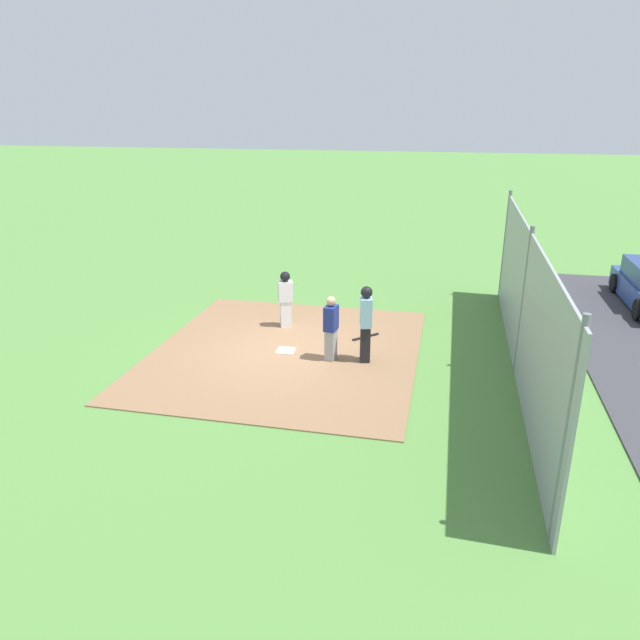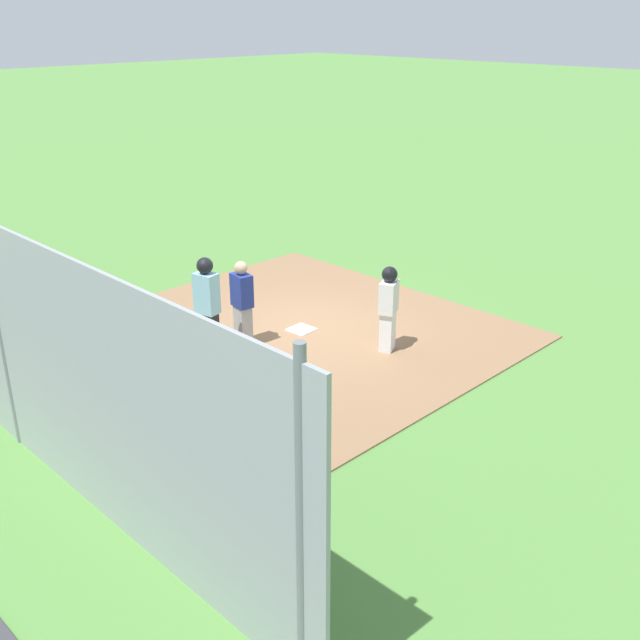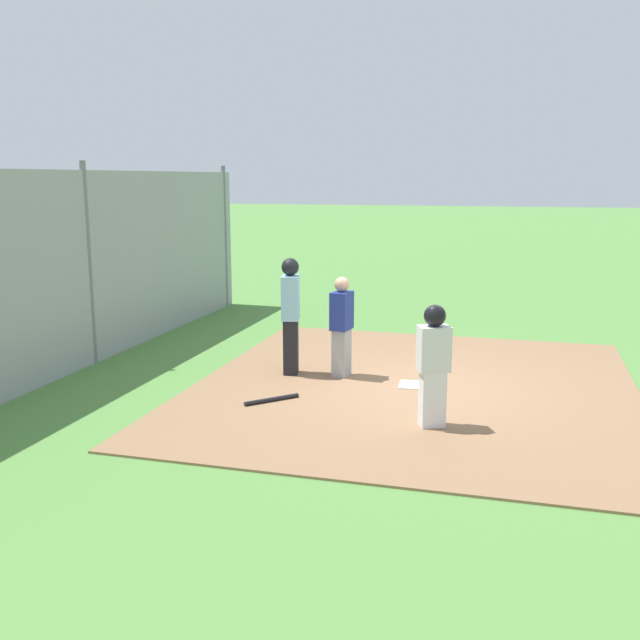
{
  "view_description": "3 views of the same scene",
  "coord_description": "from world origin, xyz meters",
  "px_view_note": "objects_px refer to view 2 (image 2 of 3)",
  "views": [
    {
      "loc": [
        -12.97,
        -3.72,
        5.7
      ],
      "look_at": [
        0.17,
        -0.83,
        0.84
      ],
      "focal_mm": 33.3,
      "sensor_mm": 36.0,
      "label": 1
    },
    {
      "loc": [
        9.24,
        -8.76,
        5.56
      ],
      "look_at": [
        0.92,
        -0.42,
        0.63
      ],
      "focal_mm": 41.63,
      "sensor_mm": 36.0,
      "label": 2
    },
    {
      "loc": [
        10.33,
        1.41,
        3.09
      ],
      "look_at": [
        0.05,
        -1.44,
        0.96
      ],
      "focal_mm": 40.37,
      "sensor_mm": 36.0,
      "label": 3
    }
  ],
  "objects_px": {
    "home_plate": "(301,329)",
    "catcher": "(242,303)",
    "umpire": "(207,307)",
    "baseball_bat": "(277,383)",
    "runner": "(388,304)"
  },
  "relations": [
    {
      "from": "home_plate",
      "to": "catcher",
      "type": "bearing_deg",
      "value": -101.99
    },
    {
      "from": "umpire",
      "to": "baseball_bat",
      "type": "height_order",
      "value": "umpire"
    },
    {
      "from": "runner",
      "to": "catcher",
      "type": "bearing_deg",
      "value": 16.16
    },
    {
      "from": "umpire",
      "to": "runner",
      "type": "bearing_deg",
      "value": -49.99
    },
    {
      "from": "home_plate",
      "to": "baseball_bat",
      "type": "bearing_deg",
      "value": -54.02
    },
    {
      "from": "catcher",
      "to": "baseball_bat",
      "type": "bearing_deg",
      "value": -103.06
    },
    {
      "from": "catcher",
      "to": "umpire",
      "type": "relative_size",
      "value": 0.85
    },
    {
      "from": "catcher",
      "to": "runner",
      "type": "relative_size",
      "value": 1.01
    },
    {
      "from": "home_plate",
      "to": "umpire",
      "type": "xyz_separation_m",
      "value": [
        -0.17,
        -1.99,
        0.96
      ]
    },
    {
      "from": "home_plate",
      "to": "baseball_bat",
      "type": "xyz_separation_m",
      "value": [
        1.3,
        -1.79,
        0.02
      ]
    },
    {
      "from": "home_plate",
      "to": "runner",
      "type": "relative_size",
      "value": 0.29
    },
    {
      "from": "catcher",
      "to": "runner",
      "type": "xyz_separation_m",
      "value": [
        1.95,
        1.64,
        0.06
      ]
    },
    {
      "from": "home_plate",
      "to": "umpire",
      "type": "height_order",
      "value": "umpire"
    },
    {
      "from": "runner",
      "to": "home_plate",
      "type": "bearing_deg",
      "value": -8.78
    },
    {
      "from": "home_plate",
      "to": "catcher",
      "type": "xyz_separation_m",
      "value": [
        -0.25,
        -1.18,
        0.8
      ]
    }
  ]
}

